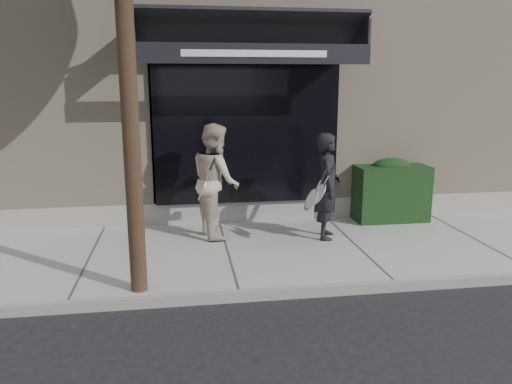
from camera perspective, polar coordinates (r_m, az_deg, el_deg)
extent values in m
plane|color=black|center=(8.05, 11.13, -6.59)|extent=(80.00, 80.00, 0.00)
cube|color=#9F9F99|center=(8.03, 11.14, -6.19)|extent=(20.00, 3.00, 0.12)
cube|color=gray|center=(6.68, 15.66, -10.27)|extent=(20.00, 0.10, 0.14)
cube|color=#C0AE93|center=(12.42, 3.75, 13.23)|extent=(14.00, 7.00, 5.50)
cube|color=gray|center=(9.52, 7.77, -1.88)|extent=(14.02, 0.42, 0.50)
cube|color=black|center=(8.80, -1.14, 7.31)|extent=(3.20, 0.30, 2.60)
cube|color=gray|center=(8.88, -11.63, 7.10)|extent=(0.08, 0.40, 2.60)
cube|color=gray|center=(9.29, 8.66, 7.45)|extent=(0.08, 0.40, 2.60)
cube|color=gray|center=(8.92, -1.31, 15.99)|extent=(3.36, 0.40, 0.12)
cube|color=black|center=(8.25, -0.66, 18.08)|extent=(3.60, 1.03, 0.55)
cube|color=black|center=(7.73, -0.12, 15.55)|extent=(3.60, 0.05, 0.30)
cube|color=white|center=(7.70, -0.08, 15.56)|extent=(2.20, 0.01, 0.10)
cube|color=black|center=(8.19, -13.68, 17.22)|extent=(0.04, 1.00, 0.45)
cube|color=black|center=(8.67, 11.61, 17.04)|extent=(0.04, 1.00, 0.45)
cube|color=black|center=(9.40, 15.06, -0.07)|extent=(1.30, 0.70, 1.00)
ellipsoid|color=black|center=(9.30, 15.24, 2.93)|extent=(0.71, 0.38, 0.27)
cylinder|color=black|center=(5.87, -14.30, 10.12)|extent=(0.20, 0.20, 4.80)
imported|color=black|center=(8.02, 8.17, 0.65)|extent=(0.56, 0.71, 1.70)
torus|color=silver|center=(7.64, 7.14, -0.21)|extent=(0.22, 0.33, 0.27)
cylinder|color=silver|center=(7.64, 7.14, -0.21)|extent=(0.18, 0.29, 0.23)
cylinder|color=silver|center=(7.64, 7.14, -0.21)|extent=(0.17, 0.04, 0.11)
cylinder|color=black|center=(7.64, 7.14, -0.21)|extent=(0.19, 0.06, 0.13)
torus|color=silver|center=(7.54, 6.33, -0.85)|extent=(0.20, 0.32, 0.28)
cylinder|color=silver|center=(7.54, 6.33, -0.85)|extent=(0.16, 0.28, 0.24)
cylinder|color=silver|center=(7.54, 6.33, -0.85)|extent=(0.17, 0.04, 0.10)
cylinder|color=black|center=(7.54, 6.33, -0.85)|extent=(0.19, 0.05, 0.12)
imported|color=#C0AF99|center=(8.07, -4.62, 1.33)|extent=(0.86, 1.02, 1.84)
torus|color=silver|center=(7.73, -6.13, 0.31)|extent=(0.16, 0.31, 0.29)
cylinder|color=silver|center=(7.73, -6.13, 0.31)|extent=(0.13, 0.28, 0.25)
cylinder|color=silver|center=(7.73, -6.13, 0.31)|extent=(0.18, 0.03, 0.09)
cylinder|color=black|center=(7.73, -6.13, 0.31)|extent=(0.20, 0.05, 0.10)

